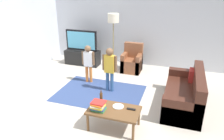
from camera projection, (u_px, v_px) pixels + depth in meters
The scene contains 15 objects.
ground at pixel (104, 104), 5.16m from camera, with size 7.80×7.80×0.00m, color beige.
wall_back at pixel (135, 25), 7.28m from camera, with size 6.00×0.12×2.70m, color silver.
area_rug at pixel (100, 93), 5.67m from camera, with size 2.20×1.60×0.01m, color #33477A.
tv_stand at pixel (83, 58), 7.57m from camera, with size 1.20×0.44×0.50m.
tv at pixel (81, 41), 7.32m from camera, with size 1.10×0.28×0.71m.
couch at pixel (187, 95), 4.99m from camera, with size 0.80×1.80×0.86m.
armchair at pixel (132, 62), 6.99m from camera, with size 0.60×0.60×0.90m.
floor_lamp at pixel (113, 21), 6.89m from camera, with size 0.36×0.36×1.78m.
child_near_tv at pixel (88, 61), 6.07m from camera, with size 0.36×0.18×1.09m.
child_center at pixel (110, 66), 5.54m from camera, with size 0.40×0.19×1.18m.
coffee_table at pixel (114, 112), 4.21m from camera, with size 1.00×0.60×0.42m.
book_stack at pixel (98, 106), 4.13m from camera, with size 0.29×0.25×0.18m.
bottle at pixel (101, 99), 4.31m from camera, with size 0.06×0.06×0.31m.
tv_remote at pixel (131, 109), 4.18m from camera, with size 0.17×0.05×0.02m, color black.
plate at pixel (118, 106), 4.28m from camera, with size 0.22×0.22×0.02m.
Camera 1 is at (1.59, -4.17, 2.72)m, focal length 34.75 mm.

